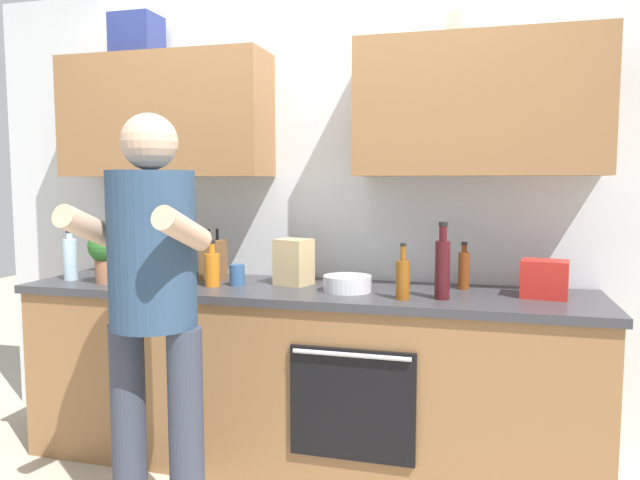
{
  "coord_description": "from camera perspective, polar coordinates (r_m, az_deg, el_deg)",
  "views": [
    {
      "loc": [
        0.85,
        -2.79,
        1.42
      ],
      "look_at": [
        0.12,
        -0.1,
        1.15
      ],
      "focal_mm": 33.54,
      "sensor_mm": 36.0,
      "label": 1
    }
  ],
  "objects": [
    {
      "name": "cup_tea",
      "position": [
        3.05,
        -7.91,
        -3.33
      ],
      "size": [
        0.08,
        0.08,
        0.11
      ],
      "primitive_type": "cylinder",
      "color": "#33598C",
      "rests_on": "counter"
    },
    {
      "name": "bottle_wine",
      "position": [
        2.71,
        11.6,
        -2.53
      ],
      "size": [
        0.07,
        0.07,
        0.35
      ],
      "color": "#471419",
      "rests_on": "counter"
    },
    {
      "name": "bottle_syrup",
      "position": [
        2.68,
        7.9,
        -3.64
      ],
      "size": [
        0.06,
        0.06,
        0.25
      ],
      "color": "#8C4C14",
      "rests_on": "counter"
    },
    {
      "name": "bottle_soda",
      "position": [
        3.11,
        -15.02,
        -2.44
      ],
      "size": [
        0.06,
        0.06,
        0.25
      ],
      "color": "#198C33",
      "rests_on": "counter"
    },
    {
      "name": "grocery_bag_bread",
      "position": [
        3.04,
        -2.52,
        -2.09
      ],
      "size": [
        0.2,
        0.19,
        0.23
      ],
      "primitive_type": "cube",
      "rotation": [
        0.0,
        0.0,
        -0.3
      ],
      "color": "tan",
      "rests_on": "counter"
    },
    {
      "name": "ground_plane",
      "position": [
        3.24,
        -1.73,
        -20.42
      ],
      "size": [
        12.0,
        12.0,
        0.0
      ],
      "primitive_type": "plane",
      "color": "#B2A893"
    },
    {
      "name": "back_wall_unit",
      "position": [
        3.18,
        -0.43,
        6.9
      ],
      "size": [
        4.0,
        0.38,
        2.5
      ],
      "color": "silver",
      "rests_on": "ground"
    },
    {
      "name": "mixing_bowl",
      "position": [
        2.86,
        2.62,
        -4.16
      ],
      "size": [
        0.23,
        0.23,
        0.08
      ],
      "primitive_type": "cylinder",
      "color": "silver",
      "rests_on": "counter"
    },
    {
      "name": "potted_herb",
      "position": [
        3.27,
        -19.75,
        -1.03
      ],
      "size": [
        0.18,
        0.18,
        0.28
      ],
      "color": "#9E6647",
      "rests_on": "counter"
    },
    {
      "name": "bottle_vinegar",
      "position": [
        2.99,
        13.55,
        -2.74
      ],
      "size": [
        0.05,
        0.05,
        0.23
      ],
      "color": "brown",
      "rests_on": "counter"
    },
    {
      "name": "cup_stoneware",
      "position": [
        3.24,
        -15.44,
        -2.95
      ],
      "size": [
        0.08,
        0.08,
        0.11
      ],
      "primitive_type": "cylinder",
      "color": "slate",
      "rests_on": "counter"
    },
    {
      "name": "bottle_juice",
      "position": [
        3.04,
        -10.24,
        -2.68
      ],
      "size": [
        0.07,
        0.07,
        0.23
      ],
      "color": "orange",
      "rests_on": "counter"
    },
    {
      "name": "bottle_soy",
      "position": [
        3.43,
        -13.31,
        -1.83
      ],
      "size": [
        0.06,
        0.06,
        0.22
      ],
      "color": "black",
      "rests_on": "counter"
    },
    {
      "name": "bottle_oil",
      "position": [
        3.19,
        -17.4,
        -1.77
      ],
      "size": [
        0.07,
        0.07,
        0.29
      ],
      "color": "olive",
      "rests_on": "counter"
    },
    {
      "name": "counter",
      "position": [
        3.07,
        -1.74,
        -12.84
      ],
      "size": [
        2.84,
        0.67,
        0.9
      ],
      "color": "olive",
      "rests_on": "ground"
    },
    {
      "name": "knife_block",
      "position": [
        3.21,
        -10.13,
        -1.9
      ],
      "size": [
        0.1,
        0.14,
        0.27
      ],
      "color": "brown",
      "rests_on": "counter"
    },
    {
      "name": "bottle_water",
      "position": [
        3.44,
        -22.72,
        -1.62
      ],
      "size": [
        0.07,
        0.07,
        0.27
      ],
      "color": "silver",
      "rests_on": "counter"
    },
    {
      "name": "grocery_bag_crisps",
      "position": [
        2.89,
        20.64,
        -3.48
      ],
      "size": [
        0.22,
        0.19,
        0.17
      ],
      "primitive_type": "cube",
      "rotation": [
        0.0,
        0.0,
        -0.15
      ],
      "color": "red",
      "rests_on": "counter"
    },
    {
      "name": "person_standing",
      "position": [
        2.45,
        -15.67,
        -4.65
      ],
      "size": [
        0.49,
        0.45,
        1.69
      ],
      "color": "#383D4C",
      "rests_on": "ground"
    }
  ]
}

